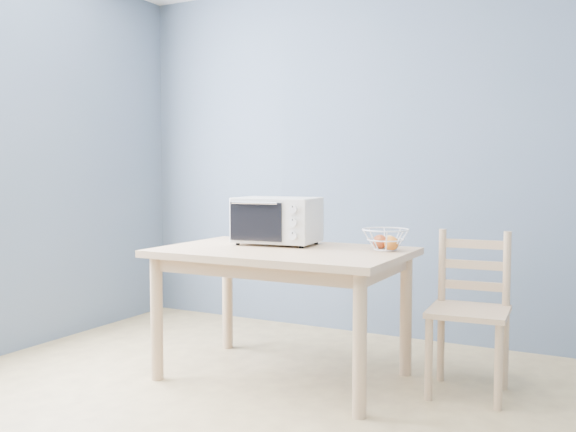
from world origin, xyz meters
The scene contains 5 objects.
room centered at (0.00, 0.00, 1.30)m, with size 4.01×4.51×2.61m.
dining_table centered at (-0.18, 1.06, 0.65)m, with size 1.40×0.90×0.75m.
toaster_oven centered at (-0.33, 1.24, 0.90)m, with size 0.51×0.40×0.29m.
fruit_basket centered at (0.37, 1.26, 0.81)m, with size 0.35×0.35×0.12m.
dining_chair centered at (0.83, 1.31, 0.43)m, with size 0.43×0.43×0.87m.
Camera 1 is at (1.54, -2.16, 1.20)m, focal length 40.00 mm.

